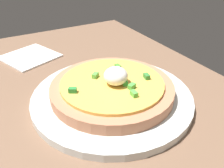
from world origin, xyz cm
name	(u,v)px	position (x,y,z in cm)	size (l,w,h in cm)	color
dining_table	(85,150)	(0.00, 0.00, 1.00)	(100.38, 66.89, 2.00)	brown
plate	(112,97)	(7.77, -8.71, 2.68)	(28.17, 28.17, 1.36)	silver
pizza	(112,87)	(7.72, -8.72, 4.68)	(21.39, 21.39, 5.50)	tan
napkin	(29,57)	(33.15, 0.23, 2.20)	(11.38, 11.38, 0.40)	white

